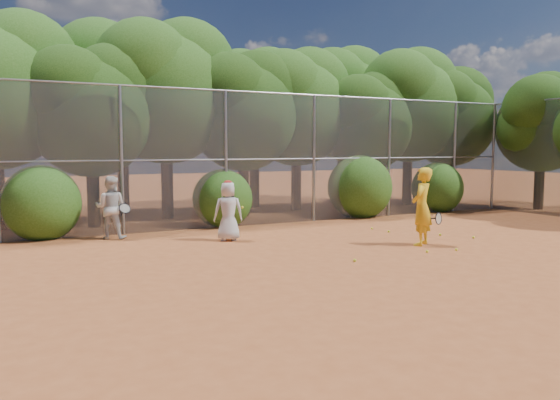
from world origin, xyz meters
TOP-DOWN VIEW (x-y plane):
  - ground at (0.00, 0.00)m, footprint 80.00×80.00m
  - fence_back at (-0.12, 6.00)m, footprint 20.05×0.09m
  - tree_2 at (-4.45, 7.83)m, footprint 3.99×3.47m
  - tree_3 at (-1.94, 8.84)m, footprint 4.89×4.26m
  - tree_4 at (0.55, 8.24)m, footprint 4.19×3.64m
  - tree_5 at (3.06, 9.04)m, footprint 4.51×3.92m
  - tree_6 at (5.55, 8.03)m, footprint 3.86×3.36m
  - tree_7 at (8.06, 8.64)m, footprint 4.77×4.14m
  - tree_8 at (10.05, 8.34)m, footprint 4.25×3.70m
  - tree_10 at (-2.93, 11.05)m, footprint 5.15×4.48m
  - tree_11 at (2.06, 10.64)m, footprint 4.64×4.03m
  - tree_12 at (6.56, 11.24)m, footprint 5.02×4.37m
  - tree_13 at (11.45, 5.03)m, footprint 3.86×3.36m
  - bush_0 at (-6.00, 6.30)m, footprint 2.00×2.00m
  - bush_1 at (-1.00, 6.30)m, footprint 1.80×1.80m
  - bush_2 at (4.00, 6.30)m, footprint 2.20×2.20m
  - bush_3 at (7.50, 6.30)m, footprint 1.90×1.90m
  - player_yellow at (2.06, 1.00)m, footprint 0.91×0.74m
  - player_teen at (-1.83, 3.74)m, footprint 0.83×0.65m
  - player_white at (-4.42, 5.40)m, footprint 0.98×0.89m
  - ball_0 at (1.51, 0.19)m, footprint 0.07×0.07m
  - ball_1 at (2.60, 2.93)m, footprint 0.07×0.07m
  - ball_2 at (2.25, 0.05)m, footprint 0.07×0.07m
  - ball_3 at (3.93, 1.13)m, footprint 0.07×0.07m
  - ball_4 at (-0.49, 0.11)m, footprint 0.07×0.07m
  - ball_5 at (2.54, 3.61)m, footprint 0.07×0.07m
  - ball_6 at (3.47, 1.86)m, footprint 0.07×0.07m

SIDE VIEW (x-z plane):
  - ground at x=0.00m, z-range 0.00..0.00m
  - ball_0 at x=1.51m, z-range 0.00..0.07m
  - ball_1 at x=2.60m, z-range 0.00..0.07m
  - ball_2 at x=2.25m, z-range 0.00..0.07m
  - ball_3 at x=3.93m, z-range 0.00..0.07m
  - ball_4 at x=-0.49m, z-range 0.00..0.07m
  - ball_5 at x=2.54m, z-range 0.00..0.07m
  - ball_6 at x=3.47m, z-range 0.00..0.07m
  - player_teen at x=-1.83m, z-range 0.00..1.52m
  - player_white at x=-4.42m, z-range 0.00..1.62m
  - bush_1 at x=-1.00m, z-range 0.00..1.80m
  - player_yellow at x=2.06m, z-range 0.00..1.88m
  - bush_3 at x=7.50m, z-range 0.00..1.90m
  - bush_0 at x=-6.00m, z-range 0.00..2.00m
  - bush_2 at x=4.00m, z-range 0.00..2.20m
  - fence_back at x=-0.12m, z-range 0.04..4.06m
  - tree_6 at x=5.55m, z-range 0.82..6.11m
  - tree_13 at x=11.45m, z-range 0.82..6.11m
  - tree_2 at x=-4.45m, z-range 0.85..6.32m
  - tree_4 at x=0.55m, z-range 0.89..6.62m
  - tree_8 at x=10.05m, z-range 0.91..6.73m
  - tree_5 at x=3.06m, z-range 0.96..7.13m
  - tree_11 at x=2.06m, z-range 0.99..7.34m
  - tree_7 at x=8.06m, z-range 1.02..7.54m
  - tree_3 at x=-1.94m, z-range 1.04..7.75m
  - tree_12 at x=6.56m, z-range 1.07..7.95m
  - tree_10 at x=-2.93m, z-range 1.10..8.16m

